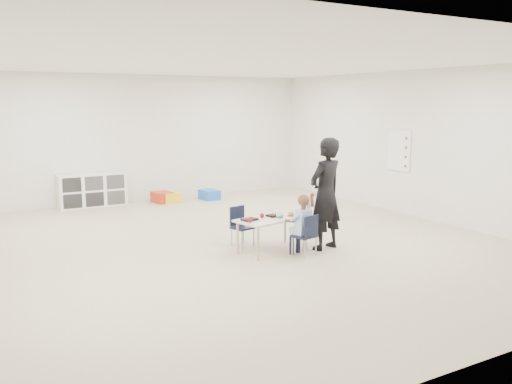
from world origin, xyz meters
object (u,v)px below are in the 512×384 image
table (272,234)px  child (304,223)px  adult (326,194)px  chair_near (304,235)px  cubby_shelf (92,190)px

table → child: (0.26, -0.45, 0.22)m
child → adult: size_ratio=0.57×
chair_near → cubby_shelf: 5.63m
adult → table: bearing=-35.3°
cubby_shelf → adult: adult is taller
table → cubby_shelf: (-1.50, 4.90, 0.09)m
child → adult: adult is taller
child → cubby_shelf: (-1.76, 5.35, -0.13)m
cubby_shelf → adult: (2.25, -5.19, 0.49)m
table → adult: (0.75, -0.29, 0.58)m
chair_near → adult: adult is taller
table → adult: 0.99m
chair_near → cubby_shelf: (-1.76, 5.35, 0.04)m
child → cubby_shelf: child is taller
table → chair_near: chair_near is taller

